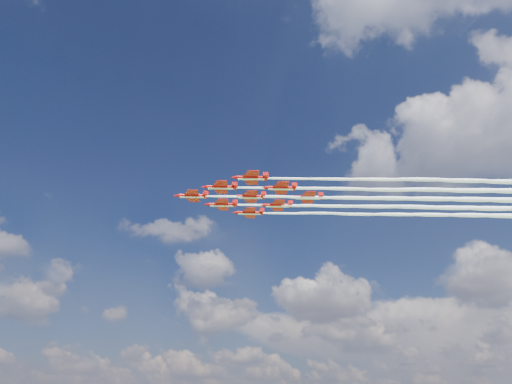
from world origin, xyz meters
TOP-DOWN VIEW (x-y plane):
  - jet_lead at (33.22, 23.17)m, footprint 88.48×74.30m
  - jet_row2_port at (45.36, 23.89)m, footprint 88.48×74.30m
  - jet_row2_starb at (36.09, 34.98)m, footprint 88.48×74.30m
  - jet_row3_port at (57.50, 24.62)m, footprint 88.48×74.30m
  - jet_row3_centre at (48.23, 35.71)m, footprint 88.48×74.30m
  - jet_row3_starb at (38.96, 46.80)m, footprint 88.48×74.30m
  - jet_row4_port at (60.37, 36.43)m, footprint 88.48×74.30m
  - jet_row4_starb at (51.10, 47.53)m, footprint 88.48×74.30m
  - jet_tail at (63.24, 48.25)m, footprint 88.48×74.30m

SIDE VIEW (x-z plane):
  - jet_lead at x=33.22m, z-range 80.18..83.12m
  - jet_row2_port at x=45.36m, z-range 80.18..83.12m
  - jet_row2_starb at x=36.09m, z-range 80.18..83.12m
  - jet_row3_port at x=57.50m, z-range 80.18..83.12m
  - jet_row3_centre at x=48.23m, z-range 80.18..83.12m
  - jet_row3_starb at x=38.96m, z-range 80.18..83.12m
  - jet_row4_port at x=60.37m, z-range 80.18..83.12m
  - jet_row4_starb at x=51.10m, z-range 80.18..83.12m
  - jet_tail at x=63.24m, z-range 80.18..83.12m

